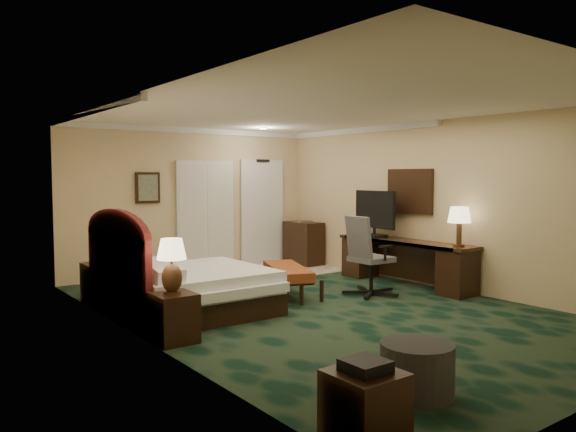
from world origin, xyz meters
TOP-DOWN VIEW (x-y plane):
  - floor at (0.00, 0.00)m, footprint 5.00×7.50m
  - ceiling at (0.00, 0.00)m, footprint 5.00×7.50m
  - wall_back at (0.00, 3.75)m, footprint 5.00×0.00m
  - wall_left at (-2.50, 0.00)m, footprint 0.00×7.50m
  - wall_right at (2.50, 0.00)m, footprint 0.00×7.50m
  - crown_molding at (0.00, 0.00)m, footprint 5.00×7.50m
  - tile_patch at (0.90, 2.90)m, footprint 3.20×1.70m
  - headboard at (-2.44, 1.00)m, footprint 0.12×2.00m
  - entry_door at (1.55, 3.72)m, footprint 1.02×0.06m
  - closet_doors at (0.25, 3.71)m, footprint 1.20×0.06m
  - wall_art at (-0.90, 3.71)m, footprint 0.45×0.06m
  - wall_mirror at (2.46, 0.60)m, footprint 0.05×0.95m
  - bed at (-1.49, 0.81)m, footprint 1.82×1.69m
  - nightstand_near at (-2.27, -0.21)m, footprint 0.43×0.49m
  - nightstand_far at (-2.26, 2.20)m, footprint 0.45×0.51m
  - lamp_near at (-2.28, -0.24)m, footprint 0.39×0.39m
  - lamp_far at (-2.23, 2.21)m, footprint 0.42×0.42m
  - bed_bench at (0.11, 0.89)m, footprint 0.94×1.43m
  - ottoman at (-1.30, -2.79)m, footprint 0.68×0.68m
  - side_table at (-2.24, -3.15)m, footprint 0.46×0.46m
  - desk at (2.20, 0.46)m, footprint 0.56×2.59m
  - tv at (2.15, 1.10)m, footprint 0.23×1.04m
  - desk_lamp at (2.23, -0.58)m, footprint 0.41×0.41m
  - desk_chair at (1.19, 0.23)m, footprint 0.72×0.67m
  - minibar at (2.22, 3.20)m, footprint 0.46×0.83m

SIDE VIEW (x-z plane):
  - floor at x=0.00m, z-range 0.00..0.00m
  - tile_patch at x=0.90m, z-range 0.00..0.01m
  - ottoman at x=-1.30m, z-range 0.00..0.43m
  - bed_bench at x=0.11m, z-range 0.00..0.46m
  - side_table at x=-2.24m, z-range 0.00..0.49m
  - nightstand_near at x=-2.27m, z-range 0.00..0.54m
  - nightstand_far at x=-2.26m, z-range 0.00..0.56m
  - bed at x=-1.49m, z-range 0.00..0.58m
  - desk at x=2.20m, z-range 0.00..0.75m
  - minibar at x=2.22m, z-range 0.00..0.87m
  - desk_chair at x=1.19m, z-range 0.00..1.21m
  - headboard at x=-2.44m, z-range 0.00..1.40m
  - lamp_near at x=-2.28m, z-range 0.54..1.13m
  - lamp_far at x=-2.23m, z-range 0.56..1.22m
  - entry_door at x=1.55m, z-range -0.04..2.14m
  - closet_doors at x=0.25m, z-range 0.00..2.10m
  - desk_lamp at x=2.23m, z-range 0.75..1.35m
  - tv at x=2.15m, z-range 0.75..1.55m
  - wall_back at x=0.00m, z-range 0.00..2.70m
  - wall_left at x=-2.50m, z-range 0.00..2.70m
  - wall_right at x=2.50m, z-range 0.00..2.70m
  - wall_mirror at x=2.46m, z-range 1.18..1.93m
  - wall_art at x=-0.90m, z-range 1.33..1.88m
  - crown_molding at x=0.00m, z-range 2.60..2.70m
  - ceiling at x=0.00m, z-range 2.70..2.70m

